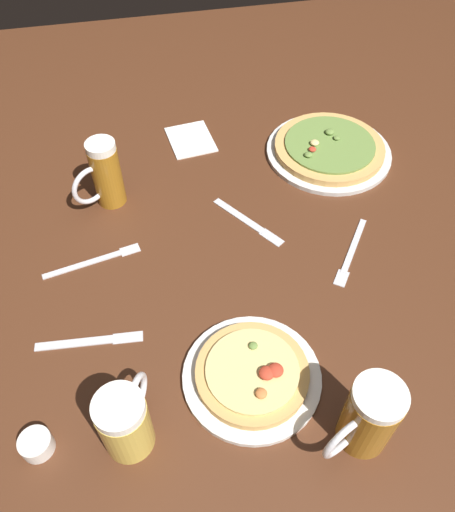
# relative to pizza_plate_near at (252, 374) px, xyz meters

# --- Properties ---
(ground_plane) EXTENTS (2.40, 2.40, 0.03)m
(ground_plane) POSITION_rel_pizza_plate_near_xyz_m (0.01, 0.29, -0.03)
(ground_plane) COLOR #4C2816
(pizza_plate_near) EXTENTS (0.26, 0.26, 0.05)m
(pizza_plate_near) POSITION_rel_pizza_plate_near_xyz_m (0.00, 0.00, 0.00)
(pizza_plate_near) COLOR silver
(pizza_plate_near) RESTS_ON ground_plane
(pizza_plate_far) EXTENTS (0.33, 0.33, 0.05)m
(pizza_plate_far) POSITION_rel_pizza_plate_near_xyz_m (0.35, 0.60, 0.00)
(pizza_plate_far) COLOR silver
(pizza_plate_far) RESTS_ON ground_plane
(beer_mug_dark) EXTENTS (0.09, 0.13, 0.14)m
(beer_mug_dark) POSITION_rel_pizza_plate_near_xyz_m (-0.23, -0.07, 0.06)
(beer_mug_dark) COLOR gold
(beer_mug_dark) RESTS_ON ground_plane
(beer_mug_amber) EXTENTS (0.12, 0.09, 0.17)m
(beer_mug_amber) POSITION_rel_pizza_plate_near_xyz_m (-0.23, 0.54, 0.07)
(beer_mug_amber) COLOR #9E6619
(beer_mug_amber) RESTS_ON ground_plane
(beer_mug_pale) EXTENTS (0.14, 0.09, 0.16)m
(beer_mug_pale) POSITION_rel_pizza_plate_near_xyz_m (0.16, -0.14, 0.06)
(beer_mug_pale) COLOR #9E6619
(beer_mug_pale) RESTS_ON ground_plane
(ramekin_sauce) EXTENTS (0.06, 0.06, 0.03)m
(ramekin_sauce) POSITION_rel_pizza_plate_near_xyz_m (-0.39, -0.05, 0.00)
(ramekin_sauce) COLOR silver
(ramekin_sauce) RESTS_ON ground_plane
(napkin_folded) EXTENTS (0.13, 0.16, 0.01)m
(napkin_folded) POSITION_rel_pizza_plate_near_xyz_m (-0.00, 0.74, -0.01)
(napkin_folded) COLOR white
(napkin_folded) RESTS_ON ground_plane
(fork_left) EXTENTS (0.22, 0.06, 0.01)m
(fork_left) POSITION_rel_pizza_plate_near_xyz_m (-0.28, 0.35, -0.01)
(fork_left) COLOR silver
(fork_left) RESTS_ON ground_plane
(knife_right) EXTENTS (0.14, 0.18, 0.01)m
(knife_right) POSITION_rel_pizza_plate_near_xyz_m (0.08, 0.40, -0.01)
(knife_right) COLOR silver
(knife_right) RESTS_ON ground_plane
(fork_spare) EXTENTS (0.14, 0.19, 0.01)m
(fork_spare) POSITION_rel_pizza_plate_near_xyz_m (0.29, 0.26, -0.01)
(fork_spare) COLOR silver
(fork_spare) RESTS_ON ground_plane
(knife_spare) EXTENTS (0.21, 0.04, 0.01)m
(knife_spare) POSITION_rel_pizza_plate_near_xyz_m (-0.30, 0.14, -0.01)
(knife_spare) COLOR silver
(knife_spare) RESTS_ON ground_plane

